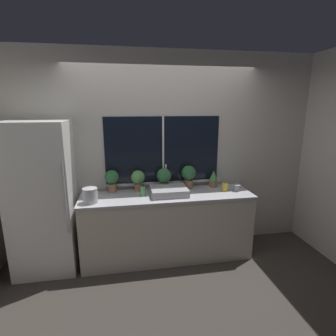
{
  "coord_description": "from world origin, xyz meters",
  "views": [
    {
      "loc": [
        -0.55,
        -2.87,
        2.0
      ],
      "look_at": [
        0.01,
        0.29,
        1.23
      ],
      "focal_mm": 28.0,
      "sensor_mm": 36.0,
      "label": 1
    }
  ],
  "objects_px": {
    "soap_bottle": "(143,191)",
    "mug_grey": "(237,188)",
    "mug_yellow": "(225,187)",
    "potted_plant_right": "(189,175)",
    "potted_plant_far_left": "(112,179)",
    "kettle": "(90,195)",
    "potted_plant_left": "(138,178)",
    "refrigerator": "(44,197)",
    "potted_plant_center": "(164,177)",
    "potted_plant_far_right": "(213,179)",
    "sink": "(169,191)"
  },
  "relations": [
    {
      "from": "potted_plant_left",
      "to": "potted_plant_right",
      "type": "height_order",
      "value": "potted_plant_right"
    },
    {
      "from": "potted_plant_right",
      "to": "soap_bottle",
      "type": "height_order",
      "value": "potted_plant_right"
    },
    {
      "from": "potted_plant_left",
      "to": "mug_grey",
      "type": "height_order",
      "value": "potted_plant_left"
    },
    {
      "from": "potted_plant_far_right",
      "to": "refrigerator",
      "type": "bearing_deg",
      "value": -175.64
    },
    {
      "from": "mug_yellow",
      "to": "kettle",
      "type": "relative_size",
      "value": 0.52
    },
    {
      "from": "soap_bottle",
      "to": "mug_grey",
      "type": "xyz_separation_m",
      "value": [
        1.26,
        -0.03,
        -0.02
      ]
    },
    {
      "from": "mug_yellow",
      "to": "potted_plant_center",
      "type": "bearing_deg",
      "value": 165.89
    },
    {
      "from": "potted_plant_far_right",
      "to": "soap_bottle",
      "type": "height_order",
      "value": "potted_plant_far_right"
    },
    {
      "from": "potted_plant_far_left",
      "to": "potted_plant_right",
      "type": "relative_size",
      "value": 0.94
    },
    {
      "from": "potted_plant_far_right",
      "to": "mug_yellow",
      "type": "height_order",
      "value": "potted_plant_far_right"
    },
    {
      "from": "refrigerator",
      "to": "potted_plant_left",
      "type": "height_order",
      "value": "refrigerator"
    },
    {
      "from": "potted_plant_far_left",
      "to": "potted_plant_right",
      "type": "xyz_separation_m",
      "value": [
        1.04,
        0.0,
        0.01
      ]
    },
    {
      "from": "potted_plant_center",
      "to": "kettle",
      "type": "distance_m",
      "value": 1.0
    },
    {
      "from": "mug_grey",
      "to": "kettle",
      "type": "bearing_deg",
      "value": -176.92
    },
    {
      "from": "mug_grey",
      "to": "kettle",
      "type": "relative_size",
      "value": 0.45
    },
    {
      "from": "potted_plant_far_left",
      "to": "kettle",
      "type": "height_order",
      "value": "potted_plant_far_left"
    },
    {
      "from": "potted_plant_far_left",
      "to": "potted_plant_right",
      "type": "height_order",
      "value": "potted_plant_right"
    },
    {
      "from": "potted_plant_far_left",
      "to": "potted_plant_far_right",
      "type": "bearing_deg",
      "value": -0.0
    },
    {
      "from": "potted_plant_far_left",
      "to": "potted_plant_left",
      "type": "bearing_deg",
      "value": 0.0
    },
    {
      "from": "kettle",
      "to": "soap_bottle",
      "type": "bearing_deg",
      "value": 11.95
    },
    {
      "from": "potted_plant_left",
      "to": "potted_plant_right",
      "type": "xyz_separation_m",
      "value": [
        0.69,
        0.0,
        0.02
      ]
    },
    {
      "from": "mug_yellow",
      "to": "potted_plant_left",
      "type": "bearing_deg",
      "value": 170.08
    },
    {
      "from": "refrigerator",
      "to": "soap_bottle",
      "type": "xyz_separation_m",
      "value": [
        1.2,
        -0.04,
        0.03
      ]
    },
    {
      "from": "potted_plant_far_right",
      "to": "potted_plant_right",
      "type": "bearing_deg",
      "value": 180.0
    },
    {
      "from": "refrigerator",
      "to": "potted_plant_right",
      "type": "height_order",
      "value": "refrigerator"
    },
    {
      "from": "potted_plant_far_left",
      "to": "potted_plant_center",
      "type": "height_order",
      "value": "potted_plant_far_left"
    },
    {
      "from": "kettle",
      "to": "potted_plant_left",
      "type": "bearing_deg",
      "value": 30.37
    },
    {
      "from": "potted_plant_far_left",
      "to": "potted_plant_center",
      "type": "bearing_deg",
      "value": -0.0
    },
    {
      "from": "potted_plant_center",
      "to": "sink",
      "type": "bearing_deg",
      "value": -81.83
    },
    {
      "from": "kettle",
      "to": "sink",
      "type": "bearing_deg",
      "value": 8.0
    },
    {
      "from": "mug_grey",
      "to": "soap_bottle",
      "type": "bearing_deg",
      "value": 178.54
    },
    {
      "from": "potted_plant_far_left",
      "to": "mug_grey",
      "type": "distance_m",
      "value": 1.67
    },
    {
      "from": "potted_plant_left",
      "to": "kettle",
      "type": "relative_size",
      "value": 1.43
    },
    {
      "from": "potted_plant_center",
      "to": "mug_grey",
      "type": "bearing_deg",
      "value": -14.14
    },
    {
      "from": "potted_plant_left",
      "to": "potted_plant_far_right",
      "type": "relative_size",
      "value": 1.22
    },
    {
      "from": "potted_plant_far_left",
      "to": "potted_plant_left",
      "type": "height_order",
      "value": "potted_plant_far_left"
    },
    {
      "from": "sink",
      "to": "mug_yellow",
      "type": "relative_size",
      "value": 4.57
    },
    {
      "from": "soap_bottle",
      "to": "mug_grey",
      "type": "bearing_deg",
      "value": -1.46
    },
    {
      "from": "refrigerator",
      "to": "mug_grey",
      "type": "bearing_deg",
      "value": -1.69
    },
    {
      "from": "potted_plant_center",
      "to": "potted_plant_right",
      "type": "relative_size",
      "value": 0.93
    },
    {
      "from": "mug_yellow",
      "to": "mug_grey",
      "type": "height_order",
      "value": "mug_yellow"
    },
    {
      "from": "potted_plant_left",
      "to": "potted_plant_right",
      "type": "relative_size",
      "value": 0.88
    },
    {
      "from": "potted_plant_far_left",
      "to": "refrigerator",
      "type": "bearing_deg",
      "value": -168.27
    },
    {
      "from": "potted_plant_left",
      "to": "soap_bottle",
      "type": "distance_m",
      "value": 0.24
    },
    {
      "from": "potted_plant_far_left",
      "to": "potted_plant_left",
      "type": "relative_size",
      "value": 1.07
    },
    {
      "from": "sink",
      "to": "potted_plant_center",
      "type": "bearing_deg",
      "value": 98.17
    },
    {
      "from": "refrigerator",
      "to": "mug_yellow",
      "type": "relative_size",
      "value": 18.02
    },
    {
      "from": "mug_yellow",
      "to": "potted_plant_right",
      "type": "bearing_deg",
      "value": 156.14
    },
    {
      "from": "soap_bottle",
      "to": "mug_yellow",
      "type": "bearing_deg",
      "value": 0.39
    },
    {
      "from": "mug_grey",
      "to": "potted_plant_center",
      "type": "bearing_deg",
      "value": 165.86
    }
  ]
}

